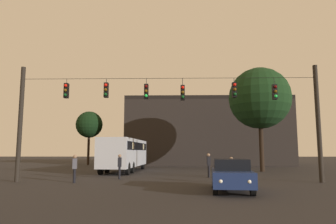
{
  "coord_description": "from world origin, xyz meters",
  "views": [
    {
      "loc": [
        0.48,
        -5.18,
        1.88
      ],
      "look_at": [
        -0.07,
        18.07,
        4.85
      ],
      "focal_mm": 33.03,
      "sensor_mm": 36.0,
      "label": 1
    }
  ],
  "objects_px": {
    "car_near_right": "(231,174)",
    "tree_behind_building": "(260,98)",
    "city_bus": "(125,152)",
    "pedestrian_crossing_center": "(232,169)",
    "pedestrian_crossing_left": "(75,167)",
    "tree_left_silhouette": "(89,125)",
    "pedestrian_crossing_right": "(74,166)",
    "pedestrian_trailing": "(209,164)",
    "pedestrian_near_bus": "(120,165)"
  },
  "relations": [
    {
      "from": "city_bus",
      "to": "tree_left_silhouette",
      "type": "distance_m",
      "value": 16.38
    },
    {
      "from": "city_bus",
      "to": "pedestrian_near_bus",
      "type": "height_order",
      "value": "city_bus"
    },
    {
      "from": "tree_behind_building",
      "to": "pedestrian_near_bus",
      "type": "bearing_deg",
      "value": -145.53
    },
    {
      "from": "tree_behind_building",
      "to": "pedestrian_crossing_right",
      "type": "bearing_deg",
      "value": -154.38
    },
    {
      "from": "pedestrian_crossing_center",
      "to": "pedestrian_trailing",
      "type": "bearing_deg",
      "value": 101.12
    },
    {
      "from": "pedestrian_crossing_center",
      "to": "pedestrian_near_bus",
      "type": "xyz_separation_m",
      "value": [
        -7.12,
        2.97,
        0.09
      ]
    },
    {
      "from": "pedestrian_crossing_left",
      "to": "pedestrian_crossing_center",
      "type": "distance_m",
      "value": 9.42
    },
    {
      "from": "pedestrian_trailing",
      "to": "tree_behind_building",
      "type": "relative_size",
      "value": 0.17
    },
    {
      "from": "pedestrian_crossing_right",
      "to": "pedestrian_trailing",
      "type": "xyz_separation_m",
      "value": [
        9.66,
        0.58,
        0.13
      ]
    },
    {
      "from": "pedestrian_crossing_left",
      "to": "pedestrian_near_bus",
      "type": "bearing_deg",
      "value": 47.66
    },
    {
      "from": "pedestrian_crossing_right",
      "to": "city_bus",
      "type": "bearing_deg",
      "value": 71.14
    },
    {
      "from": "pedestrian_crossing_left",
      "to": "pedestrian_near_bus",
      "type": "distance_m",
      "value": 3.4
    },
    {
      "from": "pedestrian_crossing_left",
      "to": "tree_left_silhouette",
      "type": "height_order",
      "value": "tree_left_silhouette"
    },
    {
      "from": "city_bus",
      "to": "pedestrian_crossing_left",
      "type": "xyz_separation_m",
      "value": [
        -1.34,
        -10.57,
        -0.92
      ]
    },
    {
      "from": "pedestrian_crossing_center",
      "to": "pedestrian_trailing",
      "type": "height_order",
      "value": "pedestrian_trailing"
    },
    {
      "from": "city_bus",
      "to": "tree_left_silhouette",
      "type": "height_order",
      "value": "tree_left_silhouette"
    },
    {
      "from": "pedestrian_near_bus",
      "to": "pedestrian_trailing",
      "type": "bearing_deg",
      "value": 12.85
    },
    {
      "from": "city_bus",
      "to": "tree_behind_building",
      "type": "bearing_deg",
      "value": 0.79
    },
    {
      "from": "city_bus",
      "to": "pedestrian_crossing_center",
      "type": "bearing_deg",
      "value": -53.83
    },
    {
      "from": "pedestrian_crossing_center",
      "to": "pedestrian_crossing_right",
      "type": "relative_size",
      "value": 1.01
    },
    {
      "from": "tree_behind_building",
      "to": "pedestrian_crossing_center",
      "type": "bearing_deg",
      "value": -113.53
    },
    {
      "from": "city_bus",
      "to": "pedestrian_crossing_center",
      "type": "distance_m",
      "value": 13.7
    },
    {
      "from": "city_bus",
      "to": "pedestrian_trailing",
      "type": "distance_m",
      "value": 9.83
    },
    {
      "from": "pedestrian_crossing_center",
      "to": "tree_left_silhouette",
      "type": "relative_size",
      "value": 0.21
    },
    {
      "from": "pedestrian_crossing_left",
      "to": "pedestrian_near_bus",
      "type": "height_order",
      "value": "pedestrian_near_bus"
    },
    {
      "from": "pedestrian_near_bus",
      "to": "pedestrian_crossing_left",
      "type": "bearing_deg",
      "value": -132.34
    },
    {
      "from": "pedestrian_crossing_right",
      "to": "tree_behind_building",
      "type": "height_order",
      "value": "tree_behind_building"
    },
    {
      "from": "car_near_right",
      "to": "pedestrian_crossing_center",
      "type": "relative_size",
      "value": 2.89
    },
    {
      "from": "pedestrian_crossing_center",
      "to": "pedestrian_trailing",
      "type": "distance_m",
      "value": 4.48
    },
    {
      "from": "pedestrian_crossing_left",
      "to": "tree_left_silhouette",
      "type": "xyz_separation_m",
      "value": [
        -6.13,
        24.65,
        4.69
      ]
    },
    {
      "from": "city_bus",
      "to": "tree_behind_building",
      "type": "height_order",
      "value": "tree_behind_building"
    },
    {
      "from": "pedestrian_crossing_left",
      "to": "tree_left_silhouette",
      "type": "bearing_deg",
      "value": 103.96
    },
    {
      "from": "car_near_right",
      "to": "pedestrian_near_bus",
      "type": "relative_size",
      "value": 2.66
    },
    {
      "from": "pedestrian_crossing_center",
      "to": "tree_behind_building",
      "type": "bearing_deg",
      "value": 66.47
    },
    {
      "from": "pedestrian_crossing_center",
      "to": "tree_behind_building",
      "type": "xyz_separation_m",
      "value": [
        4.88,
        11.21,
        6.11
      ]
    },
    {
      "from": "pedestrian_trailing",
      "to": "tree_left_silhouette",
      "type": "bearing_deg",
      "value": 125.32
    },
    {
      "from": "car_near_right",
      "to": "tree_behind_building",
      "type": "distance_m",
      "value": 16.75
    },
    {
      "from": "pedestrian_trailing",
      "to": "tree_behind_building",
      "type": "bearing_deg",
      "value": 49.85
    },
    {
      "from": "pedestrian_trailing",
      "to": "tree_behind_building",
      "type": "distance_m",
      "value": 10.74
    },
    {
      "from": "pedestrian_crossing_left",
      "to": "tree_left_silhouette",
      "type": "relative_size",
      "value": 0.22
    },
    {
      "from": "city_bus",
      "to": "pedestrian_near_bus",
      "type": "bearing_deg",
      "value": -83.32
    },
    {
      "from": "pedestrian_crossing_center",
      "to": "pedestrian_trailing",
      "type": "relative_size",
      "value": 0.89
    },
    {
      "from": "car_near_right",
      "to": "tree_behind_building",
      "type": "xyz_separation_m",
      "value": [
        5.51,
        14.56,
        6.18
      ]
    },
    {
      "from": "city_bus",
      "to": "pedestrian_crossing_right",
      "type": "xyz_separation_m",
      "value": [
        -2.46,
        -7.21,
        -1.01
      ]
    },
    {
      "from": "car_near_right",
      "to": "pedestrian_crossing_center",
      "type": "height_order",
      "value": "pedestrian_crossing_center"
    },
    {
      "from": "tree_behind_building",
      "to": "car_near_right",
      "type": "bearing_deg",
      "value": -110.72
    },
    {
      "from": "city_bus",
      "to": "car_near_right",
      "type": "distance_m",
      "value": 16.23
    },
    {
      "from": "car_near_right",
      "to": "pedestrian_crossing_right",
      "type": "relative_size",
      "value": 2.92
    },
    {
      "from": "pedestrian_near_bus",
      "to": "tree_left_silhouette",
      "type": "height_order",
      "value": "tree_left_silhouette"
    },
    {
      "from": "car_near_right",
      "to": "pedestrian_crossing_left",
      "type": "bearing_deg",
      "value": 156.54
    }
  ]
}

